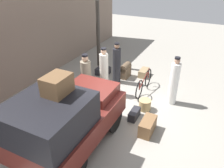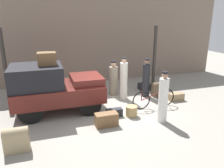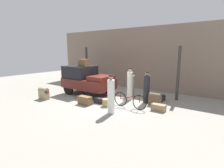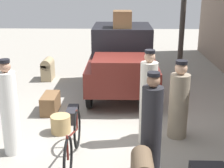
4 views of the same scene
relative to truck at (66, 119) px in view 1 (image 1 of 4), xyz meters
name	(u,v)px [view 1 (image 1 of 4)]	position (x,y,z in m)	size (l,w,h in m)	color
ground_plane	(115,112)	(2.04, -0.42, -1.00)	(30.00, 30.00, 0.00)	gray
station_building_facade	(15,33)	(2.04, 3.65, 1.25)	(16.00, 0.15, 4.50)	gray
canopy_pillar_right	(98,35)	(5.27, 1.98, 0.55)	(0.17, 0.17, 3.08)	#38332D
truck	(66,119)	(0.00, 0.00, 0.00)	(3.30, 1.80, 1.83)	black
bicycle	(144,83)	(3.78, -0.86, -0.62)	(1.82, 0.04, 0.79)	black
wicker_basket	(145,105)	(2.65, -1.29, -0.81)	(0.41, 0.41, 0.38)	tan
porter_lifting_near_truck	(104,73)	(3.01, 0.49, -0.13)	(0.33, 0.33, 1.85)	silver
porter_carrying_trunk	(174,83)	(3.48, -2.02, -0.17)	(0.32, 0.32, 1.78)	white
conductor_in_dark_uniform	(86,76)	(2.75, 1.12, -0.27)	(0.39, 0.39, 1.60)	gray
porter_with_bicycle	(117,65)	(4.06, 0.45, -0.19)	(0.33, 0.33, 1.73)	#232328
trunk_large_brown	(144,73)	(5.11, -0.42, -0.84)	(0.66, 0.33, 0.32)	#937A56
suitcase_tan_flat	(134,114)	(2.03, -1.14, -0.85)	(0.58, 0.24, 0.29)	#232328
suitcase_black_upright	(148,126)	(1.56, -1.74, -0.78)	(0.75, 0.36, 0.44)	brown
trunk_umber_medium	(125,70)	(4.63, 0.28, -0.65)	(0.60, 0.32, 0.66)	brown
trunk_wicker_pale	(103,71)	(4.47, 1.33, -0.84)	(0.58, 0.54, 0.31)	#232328
trunk_on_truck_roof	(57,85)	(-0.14, 0.00, 1.06)	(0.64, 0.50, 0.45)	brown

